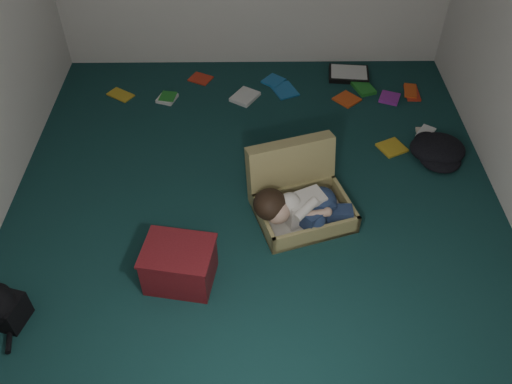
{
  "coord_description": "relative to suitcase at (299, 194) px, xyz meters",
  "views": [
    {
      "loc": [
        -0.03,
        -3.01,
        3.17
      ],
      "look_at": [
        0.0,
        -0.15,
        0.35
      ],
      "focal_mm": 38.0,
      "sensor_mm": 36.0,
      "label": 1
    }
  ],
  "objects": [
    {
      "name": "floor",
      "position": [
        -0.34,
        -0.02,
        -0.16
      ],
      "size": [
        4.5,
        4.5,
        0.0
      ],
      "primitive_type": "plane",
      "color": "#133636",
      "rests_on": "ground"
    },
    {
      "name": "book_scatter",
      "position": [
        0.12,
        1.5,
        -0.15
      ],
      "size": [
        3.22,
        1.42,
        0.02
      ],
      "color": "gold",
      "rests_on": "floor"
    },
    {
      "name": "person",
      "position": [
        0.01,
        -0.19,
        0.04
      ],
      "size": [
        0.79,
        0.4,
        0.32
      ],
      "rotation": [
        0.0,
        0.0,
        0.3
      ],
      "color": "silver",
      "rests_on": "suitcase"
    },
    {
      "name": "backpack",
      "position": [
        -2.04,
        -1.01,
        -0.04
      ],
      "size": [
        0.46,
        0.41,
        0.23
      ],
      "primitive_type": null,
      "rotation": [
        0.0,
        0.0,
        -0.28
      ],
      "color": "black",
      "rests_on": "floor"
    },
    {
      "name": "paper_tray",
      "position": [
        0.67,
        1.93,
        -0.13
      ],
      "size": [
        0.45,
        0.35,
        0.06
      ],
      "rotation": [
        0.0,
        0.0,
        -0.11
      ],
      "color": "black",
      "rests_on": "floor"
    },
    {
      "name": "suitcase",
      "position": [
        0.0,
        0.0,
        0.0
      ],
      "size": [
        0.89,
        0.87,
        0.52
      ],
      "rotation": [
        0.0,
        0.0,
        0.3
      ],
      "color": "tan",
      "rests_on": "floor"
    },
    {
      "name": "clothing_pile",
      "position": [
        1.24,
        0.62,
        -0.08
      ],
      "size": [
        0.54,
        0.47,
        0.16
      ],
      "primitive_type": null,
      "rotation": [
        0.0,
        0.0,
        0.15
      ],
      "color": "black",
      "rests_on": "floor"
    },
    {
      "name": "maroon_bin",
      "position": [
        -0.88,
        -0.7,
        0.01
      ],
      "size": [
        0.54,
        0.45,
        0.33
      ],
      "rotation": [
        0.0,
        0.0,
        -0.17
      ],
      "color": "maroon",
      "rests_on": "floor"
    }
  ]
}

